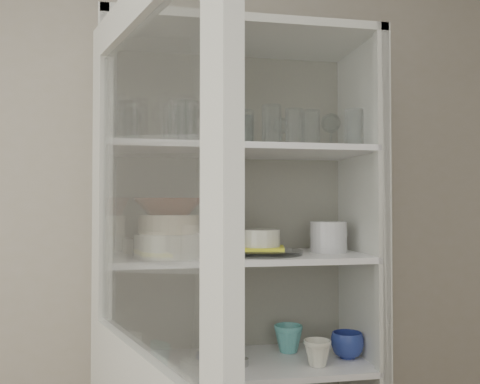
{
  "coord_description": "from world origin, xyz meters",
  "views": [
    {
      "loc": [
        -0.15,
        -0.62,
        1.45
      ],
      "look_at": [
        0.2,
        1.27,
        1.5
      ],
      "focal_mm": 38.0,
      "sensor_mm": 36.0,
      "label": 1
    }
  ],
  "objects_px": {
    "plate_stack_front": "(169,245)",
    "terracotta_bowl": "(169,206)",
    "mug_teal": "(288,339)",
    "mug_white": "(317,353)",
    "cream_bowl": "(169,224)",
    "white_ramekin": "(260,238)",
    "teal_jar": "(213,347)",
    "white_canister": "(129,351)",
    "goblet_2": "(281,133)",
    "goblet_0": "(131,126)",
    "pantry_cabinet": "(237,335)",
    "plate_stack_back": "(149,245)",
    "grey_bowl_stack": "(328,237)",
    "mug_blue": "(347,345)",
    "glass_platter": "(260,252)",
    "measuring_cups": "(230,361)",
    "goblet_3": "(331,132)",
    "yellow_trivet": "(260,248)",
    "goblet_1": "(214,128)"
  },
  "relations": [
    {
      "from": "plate_stack_front",
      "to": "terracotta_bowl",
      "type": "distance_m",
      "value": 0.14
    },
    {
      "from": "mug_teal",
      "to": "mug_white",
      "type": "relative_size",
      "value": 1.14
    },
    {
      "from": "cream_bowl",
      "to": "mug_teal",
      "type": "height_order",
      "value": "cream_bowl"
    },
    {
      "from": "white_ramekin",
      "to": "teal_jar",
      "type": "distance_m",
      "value": 0.44
    },
    {
      "from": "terracotta_bowl",
      "to": "white_canister",
      "type": "bearing_deg",
      "value": 151.21
    },
    {
      "from": "goblet_2",
      "to": "terracotta_bowl",
      "type": "height_order",
      "value": "goblet_2"
    },
    {
      "from": "goblet_0",
      "to": "mug_white",
      "type": "distance_m",
      "value": 1.1
    },
    {
      "from": "terracotta_bowl",
      "to": "pantry_cabinet",
      "type": "bearing_deg",
      "value": 27.11
    },
    {
      "from": "cream_bowl",
      "to": "teal_jar",
      "type": "xyz_separation_m",
      "value": [
        0.17,
        0.08,
        -0.46
      ]
    },
    {
      "from": "plate_stack_back",
      "to": "grey_bowl_stack",
      "type": "bearing_deg",
      "value": -11.44
    },
    {
      "from": "mug_blue",
      "to": "teal_jar",
      "type": "distance_m",
      "value": 0.51
    },
    {
      "from": "glass_platter",
      "to": "measuring_cups",
      "type": "height_order",
      "value": "glass_platter"
    },
    {
      "from": "plate_stack_front",
      "to": "mug_blue",
      "type": "height_order",
      "value": "plate_stack_front"
    },
    {
      "from": "goblet_2",
      "to": "measuring_cups",
      "type": "distance_m",
      "value": 0.9
    },
    {
      "from": "goblet_2",
      "to": "plate_stack_back",
      "type": "xyz_separation_m",
      "value": [
        -0.52,
        0.05,
        -0.45
      ]
    },
    {
      "from": "goblet_0",
      "to": "white_ramekin",
      "type": "relative_size",
      "value": 1.21
    },
    {
      "from": "goblet_0",
      "to": "white_ramekin",
      "type": "bearing_deg",
      "value": -16.03
    },
    {
      "from": "goblet_2",
      "to": "white_canister",
      "type": "xyz_separation_m",
      "value": [
        -0.6,
        -0.09,
        -0.82
      ]
    },
    {
      "from": "goblet_3",
      "to": "cream_bowl",
      "type": "distance_m",
      "value": 0.8
    },
    {
      "from": "white_ramekin",
      "to": "mug_white",
      "type": "bearing_deg",
      "value": -22.03
    },
    {
      "from": "cream_bowl",
      "to": "mug_white",
      "type": "xyz_separation_m",
      "value": [
        0.54,
        -0.04,
        -0.47
      ]
    },
    {
      "from": "goblet_2",
      "to": "terracotta_bowl",
      "type": "distance_m",
      "value": 0.57
    },
    {
      "from": "terracotta_bowl",
      "to": "yellow_trivet",
      "type": "distance_m",
      "value": 0.38
    },
    {
      "from": "goblet_3",
      "to": "terracotta_bowl",
      "type": "relative_size",
      "value": 0.76
    },
    {
      "from": "mug_blue",
      "to": "mug_white",
      "type": "bearing_deg",
      "value": -171.95
    },
    {
      "from": "cream_bowl",
      "to": "grey_bowl_stack",
      "type": "xyz_separation_m",
      "value": [
        0.62,
        0.08,
        -0.06
      ]
    },
    {
      "from": "goblet_1",
      "to": "glass_platter",
      "type": "distance_m",
      "value": 0.52
    },
    {
      "from": "yellow_trivet",
      "to": "teal_jar",
      "type": "relative_size",
      "value": 1.6
    },
    {
      "from": "goblet_0",
      "to": "white_canister",
      "type": "height_order",
      "value": "goblet_0"
    },
    {
      "from": "pantry_cabinet",
      "to": "white_ramekin",
      "type": "distance_m",
      "value": 0.4
    },
    {
      "from": "goblet_1",
      "to": "goblet_3",
      "type": "distance_m",
      "value": 0.5
    },
    {
      "from": "mug_blue",
      "to": "mug_teal",
      "type": "distance_m",
      "value": 0.23
    },
    {
      "from": "mug_white",
      "to": "white_canister",
      "type": "bearing_deg",
      "value": 165.39
    },
    {
      "from": "goblet_3",
      "to": "cream_bowl",
      "type": "relative_size",
      "value": 0.87
    },
    {
      "from": "plate_stack_back",
      "to": "mug_blue",
      "type": "xyz_separation_m",
      "value": [
        0.75,
        -0.19,
        -0.38
      ]
    },
    {
      "from": "grey_bowl_stack",
      "to": "white_canister",
      "type": "relative_size",
      "value": 1.25
    },
    {
      "from": "goblet_2",
      "to": "plate_stack_front",
      "type": "distance_m",
      "value": 0.65
    },
    {
      "from": "measuring_cups",
      "to": "mug_white",
      "type": "bearing_deg",
      "value": -9.71
    },
    {
      "from": "plate_stack_front",
      "to": "yellow_trivet",
      "type": "relative_size",
      "value": 1.42
    },
    {
      "from": "plate_stack_front",
      "to": "grey_bowl_stack",
      "type": "bearing_deg",
      "value": 7.15
    },
    {
      "from": "grey_bowl_stack",
      "to": "teal_jar",
      "type": "height_order",
      "value": "grey_bowl_stack"
    },
    {
      "from": "terracotta_bowl",
      "to": "mug_teal",
      "type": "height_order",
      "value": "terracotta_bowl"
    },
    {
      "from": "goblet_0",
      "to": "yellow_trivet",
      "type": "xyz_separation_m",
      "value": [
        0.48,
        -0.14,
        -0.46
      ]
    },
    {
      "from": "goblet_0",
      "to": "goblet_3",
      "type": "bearing_deg",
      "value": 1.34
    },
    {
      "from": "measuring_cups",
      "to": "white_canister",
      "type": "bearing_deg",
      "value": 170.25
    },
    {
      "from": "goblet_3",
      "to": "cream_bowl",
      "type": "height_order",
      "value": "goblet_3"
    },
    {
      "from": "glass_platter",
      "to": "measuring_cups",
      "type": "relative_size",
      "value": 3.54
    },
    {
      "from": "glass_platter",
      "to": "teal_jar",
      "type": "relative_size",
      "value": 2.87
    },
    {
      "from": "yellow_trivet",
      "to": "goblet_2",
      "type": "bearing_deg",
      "value": 48.3
    },
    {
      "from": "measuring_cups",
      "to": "teal_jar",
      "type": "bearing_deg",
      "value": 127.38
    }
  ]
}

